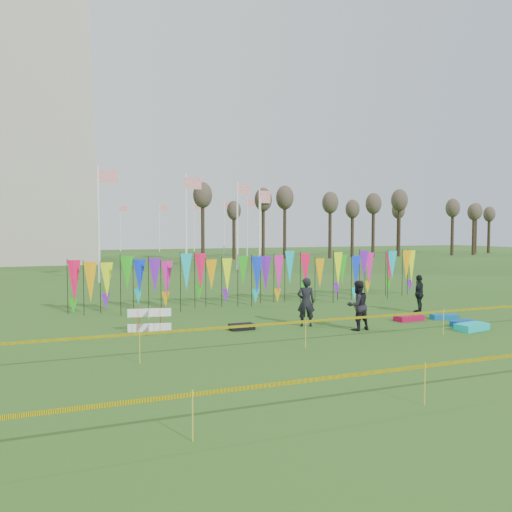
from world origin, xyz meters
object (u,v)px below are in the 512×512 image
object	(u,v)px
kite_bag_turquoise	(472,327)
kite_bag_blue	(464,324)
box_kite	(150,320)
kite_bag_red	(409,318)
person_mid	(358,305)
person_right	(419,294)
kite_bag_black	(242,327)
kite_bag_teal	(444,317)
person_left	(306,302)

from	to	relation	value
kite_bag_turquoise	kite_bag_blue	bearing A→B (deg)	66.53
box_kite	kite_bag_red	bearing A→B (deg)	-8.38
box_kite	kite_bag_blue	bearing A→B (deg)	-15.91
person_mid	kite_bag_turquoise	size ratio (longest dim) A/B	1.46
person_mid	kite_bag_red	xyz separation A→B (m)	(2.96, 0.86, -0.79)
person_right	kite_bag_black	xyz separation A→B (m)	(-8.49, -0.68, -0.73)
kite_bag_red	kite_bag_teal	world-z (taller)	kite_bag_red
kite_bag_blue	person_left	bearing A→B (deg)	158.53
person_mid	kite_bag_black	world-z (taller)	person_mid
person_mid	kite_bag_red	world-z (taller)	person_mid
person_left	kite_bag_turquoise	size ratio (longest dim) A/B	1.49
person_left	kite_bag_black	distance (m)	2.62
person_right	kite_bag_turquoise	bearing A→B (deg)	42.38
kite_bag_turquoise	box_kite	bearing A→B (deg)	160.50
person_mid	kite_bag_blue	world-z (taller)	person_mid
kite_bag_red	kite_bag_turquoise	bearing A→B (deg)	-69.65
kite_bag_turquoise	kite_bag_black	size ratio (longest dim) A/B	1.40
person_mid	kite_bag_teal	size ratio (longest dim) A/B	1.72
kite_bag_red	kite_bag_black	size ratio (longest dim) A/B	1.32
kite_bag_turquoise	kite_bag_red	xyz separation A→B (m)	(-0.89, 2.39, -0.02)
box_kite	person_left	xyz separation A→B (m)	(5.68, -1.02, 0.49)
kite_bag_turquoise	person_left	bearing A→B (deg)	151.50
person_left	person_mid	size ratio (longest dim) A/B	1.02
person_left	kite_bag_black	world-z (taller)	person_left
kite_bag_turquoise	kite_bag_black	xyz separation A→B (m)	(-7.74, 3.13, -0.02)
person_left	kite_bag_turquoise	bearing A→B (deg)	171.13
kite_bag_turquoise	kite_bag_teal	bearing A→B (deg)	72.32
kite_bag_red	person_left	bearing A→B (deg)	173.93
person_mid	kite_bag_black	size ratio (longest dim) A/B	2.04
kite_bag_black	kite_bag_teal	world-z (taller)	kite_bag_black
kite_bag_black	kite_bag_teal	bearing A→B (deg)	-6.58
box_kite	kite_bag_teal	size ratio (longest dim) A/B	0.82
kite_bag_blue	kite_bag_teal	xyz separation A→B (m)	(0.39, 1.48, -0.00)
person_right	kite_bag_black	world-z (taller)	person_right
person_mid	person_right	xyz separation A→B (m)	(4.60, 2.28, -0.06)
kite_bag_black	kite_bag_teal	distance (m)	8.48
box_kite	person_left	size ratio (longest dim) A/B	0.47
kite_bag_teal	kite_bag_black	bearing A→B (deg)	173.42
box_kite	person_left	world-z (taller)	person_left
person_right	kite_bag_black	bearing A→B (deg)	-31.86
kite_bag_turquoise	kite_bag_blue	distance (m)	0.73
person_right	person_left	bearing A→B (deg)	-27.49
kite_bag_turquoise	kite_bag_red	size ratio (longest dim) A/B	1.06
person_right	kite_bag_red	distance (m)	2.28
kite_bag_turquoise	person_mid	bearing A→B (deg)	158.31
kite_bag_blue	kite_bag_black	distance (m)	8.40
box_kite	person_mid	bearing A→B (deg)	-18.28
box_kite	person_mid	world-z (taller)	person_mid
person_right	kite_bag_teal	world-z (taller)	person_right
person_left	kite_bag_teal	world-z (taller)	person_left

